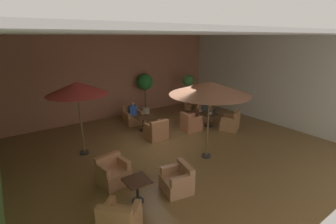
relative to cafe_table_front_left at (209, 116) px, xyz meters
The scene contains 23 objects.
ground_plane 2.91m from the cafe_table_front_left, 160.08° to the right, with size 11.23×10.07×0.02m, color brown.
wall_back_brick 5.08m from the cafe_table_front_left, 123.80° to the left, with size 11.23×0.08×4.13m, color #A5684F.
wall_right_plain 3.43m from the cafe_table_front_left, 18.66° to the right, with size 0.08×10.07×4.13m, color silver.
ceiling_slab 4.65m from the cafe_table_front_left, 160.08° to the right, with size 11.23×10.07×0.06m, color silver.
cafe_table_front_left is the anchor object (origin of this frame).
armchair_front_left_north 1.03m from the cafe_table_front_left, behind, with size 0.86×0.80×0.83m.
armchair_front_left_east 1.04m from the cafe_table_front_left, 60.45° to the right, with size 1.03×1.03×0.91m.
armchair_front_left_south 1.04m from the cafe_table_front_left, 56.59° to the left, with size 1.05×1.06×0.88m.
cafe_table_front_right 6.12m from the cafe_table_front_left, 151.57° to the right, with size 0.62×0.62×0.63m.
armchair_front_right_north 5.84m from the cafe_table_front_left, 162.19° to the right, with size 0.90×0.84×0.82m.
armchair_front_right_east 7.23m from the cafe_table_front_left, 149.28° to the right, with size 1.05×1.05×0.88m.
armchair_front_right_south 5.29m from the cafe_table_front_left, 143.66° to the right, with size 0.86×0.91×0.77m.
cafe_table_mid_center 3.08m from the cafe_table_front_left, 154.41° to the left, with size 0.68×0.68×0.63m.
armchair_mid_center_north 3.68m from the cafe_table_front_left, 138.03° to the left, with size 0.84×0.82×0.81m.
armchair_mid_center_east 2.82m from the cafe_table_front_left, behind, with size 0.82×0.80×0.86m.
patio_umbrella_tall_red 3.68m from the cafe_table_front_left, 135.86° to the right, with size 2.65×2.65×2.70m.
patio_umbrella_center_beige 6.02m from the cafe_table_front_left, behind, with size 2.04×2.04×2.64m.
potted_tree_left_corner 3.92m from the cafe_table_front_left, 111.73° to the left, with size 0.86×0.86×2.18m.
potted_tree_mid_left 3.00m from the cafe_table_front_left, 70.38° to the left, with size 0.64×0.64×2.03m.
patron_blue_shirt 3.65m from the cafe_table_front_left, 138.53° to the left, with size 0.36×0.22×0.65m.
patron_by_window 1.00m from the cafe_table_front_left, 56.59° to the left, with size 0.43×0.38×0.64m.
iced_drink_cup 0.22m from the cafe_table_front_left, 73.80° to the right, with size 0.08×0.08×0.11m, color silver.
open_laptop 0.23m from the cafe_table_front_left, 44.92° to the right, with size 0.37×0.32×0.20m.
Camera 1 is at (-5.13, -6.73, 4.09)m, focal length 26.01 mm.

